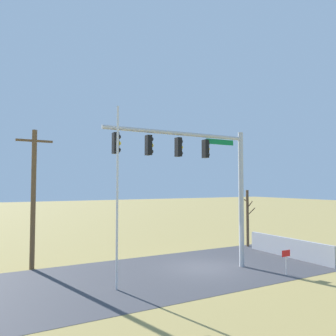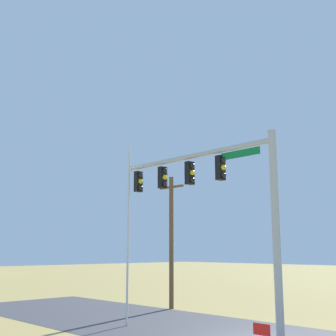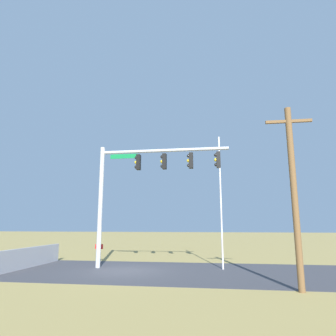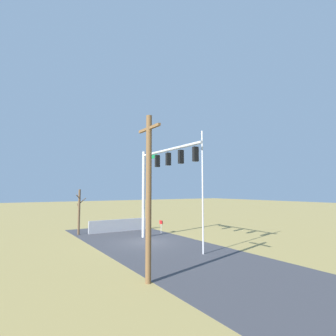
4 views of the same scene
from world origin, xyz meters
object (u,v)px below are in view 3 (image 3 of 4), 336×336
at_px(signal_mast, 141,177).
at_px(open_sign, 99,249).
at_px(utility_pole, 294,191).
at_px(flagpole, 221,200).

bearing_deg(signal_mast, open_sign, -34.28).
height_order(signal_mast, utility_pole, utility_pole).
height_order(signal_mast, flagpole, flagpole).
bearing_deg(open_sign, signal_mast, 145.72).
relative_size(flagpole, open_sign, 6.55).
relative_size(signal_mast, open_sign, 6.67).
bearing_deg(flagpole, utility_pole, 116.95).
distance_m(utility_pole, open_sign, 13.65).
relative_size(signal_mast, flagpole, 1.02).
distance_m(signal_mast, flagpole, 5.12).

